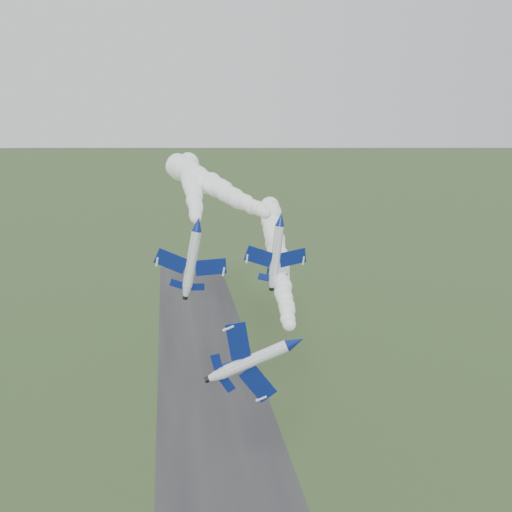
# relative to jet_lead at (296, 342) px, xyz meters

# --- Properties ---
(runway) EXTENTS (24.00, 260.00, 0.04)m
(runway) POSITION_rel_jet_lead_xyz_m (-6.69, 31.28, -33.33)
(runway) COLOR #2A2A2C
(runway) RESTS_ON ground
(jet_lead) EXTENTS (5.02, 13.22, 10.08)m
(jet_lead) POSITION_rel_jet_lead_xyz_m (0.00, 0.00, 0.00)
(jet_lead) COLOR white
(smoke_trail_jet_lead) EXTENTS (10.10, 68.89, 4.64)m
(smoke_trail_jet_lead) POSITION_rel_jet_lead_xyz_m (4.80, 37.64, 2.74)
(smoke_trail_jet_lead) COLOR white
(jet_pair_left) EXTENTS (10.66, 13.05, 3.66)m
(jet_pair_left) POSITION_rel_jet_lead_xyz_m (-10.47, 20.66, 11.07)
(jet_pair_left) COLOR white
(smoke_trail_jet_pair_left) EXTENTS (6.31, 74.21, 5.13)m
(smoke_trail_jet_pair_left) POSITION_rel_jet_lead_xyz_m (-9.57, 60.96, 12.58)
(smoke_trail_jet_pair_left) COLOR white
(jet_pair_right) EXTENTS (10.46, 12.34, 3.19)m
(jet_pair_right) POSITION_rel_jet_lead_xyz_m (2.20, 20.82, 11.43)
(jet_pair_right) COLOR white
(smoke_trail_jet_pair_right) EXTENTS (20.83, 64.52, 5.86)m
(smoke_trail_jet_pair_right) POSITION_rel_jet_lead_xyz_m (-5.71, 54.99, 12.63)
(smoke_trail_jet_pair_right) COLOR white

